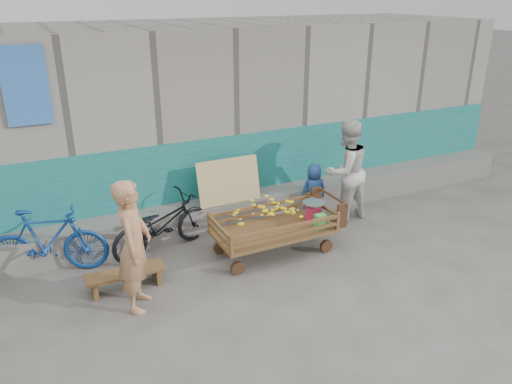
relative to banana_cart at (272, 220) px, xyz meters
name	(u,v)px	position (x,y,z in m)	size (l,w,h in m)	color
ground	(280,307)	(-0.51, -1.21, -0.53)	(80.00, 80.00, 0.00)	#4E4B47
building_wall	(172,115)	(-0.52, 2.84, 0.93)	(12.00, 3.50, 3.00)	gray
banana_cart	(272,220)	(0.00, 0.00, 0.00)	(1.84, 0.84, 0.78)	brown
bench	(126,276)	(-2.07, 0.01, -0.35)	(0.98, 0.29, 0.25)	brown
vendor_man	(134,246)	(-2.01, -0.44, 0.27)	(0.59, 0.39, 1.61)	tan
woman	(346,171)	(1.61, 0.53, 0.30)	(0.81, 0.63, 1.67)	silver
child	(314,191)	(1.22, 0.84, -0.08)	(0.44, 0.29, 0.90)	#264B94
bicycle_dark	(162,225)	(-1.37, 0.76, -0.12)	(0.55, 1.58, 0.83)	black
bicycle_blue	(48,241)	(-2.88, 0.84, -0.07)	(0.43, 1.53, 0.92)	navy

